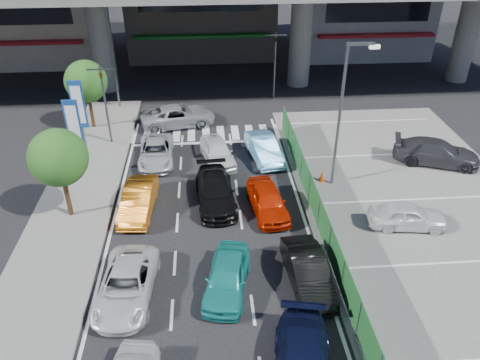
{
  "coord_description": "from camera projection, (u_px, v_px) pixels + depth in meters",
  "views": [
    {
      "loc": [
        0.08,
        -15.95,
        14.16
      ],
      "look_at": [
        1.57,
        3.15,
        2.27
      ],
      "focal_mm": 35.0,
      "sensor_mm": 36.0,
      "label": 1
    }
  ],
  "objects": [
    {
      "name": "ground",
      "position": [
        211.0,
        261.0,
        20.98
      ],
      "size": [
        120.0,
        120.0,
        0.0
      ],
      "primitive_type": "plane",
      "color": "black",
      "rests_on": "ground"
    },
    {
      "name": "parking_lot",
      "position": [
        429.0,
        222.0,
        23.38
      ],
      "size": [
        12.0,
        28.0,
        0.06
      ],
      "primitive_type": "cube",
      "color": "#585856",
      "rests_on": "ground"
    },
    {
      "name": "sidewalk_left",
      "position": [
        72.0,
        215.0,
        23.87
      ],
      "size": [
        4.0,
        30.0,
        0.12
      ],
      "primitive_type": "cube",
      "color": "#585856",
      "rests_on": "ground"
    },
    {
      "name": "fence_run",
      "position": [
        324.0,
        226.0,
        21.7
      ],
      "size": [
        0.16,
        22.0,
        1.8
      ],
      "primitive_type": null,
      "color": "#1F5C28",
      "rests_on": "ground"
    },
    {
      "name": "traffic_light_left",
      "position": [
        103.0,
        86.0,
        28.66
      ],
      "size": [
        1.6,
        1.24,
        5.2
      ],
      "color": "#595B60",
      "rests_on": "ground"
    },
    {
      "name": "traffic_light_right",
      "position": [
        275.0,
        49.0,
        35.36
      ],
      "size": [
        1.6,
        1.24,
        5.2
      ],
      "color": "#595B60",
      "rests_on": "ground"
    },
    {
      "name": "street_lamp_right",
      "position": [
        344.0,
        105.0,
        24.02
      ],
      "size": [
        1.65,
        0.22,
        8.0
      ],
      "color": "#595B60",
      "rests_on": "ground"
    },
    {
      "name": "street_lamp_left",
      "position": [
        114.0,
        45.0,
        33.29
      ],
      "size": [
        1.65,
        0.22,
        8.0
      ],
      "color": "#595B60",
      "rests_on": "ground"
    },
    {
      "name": "signboard_near",
      "position": [
        74.0,
        128.0,
        25.66
      ],
      "size": [
        0.8,
        0.14,
        4.7
      ],
      "color": "#595B60",
      "rests_on": "ground"
    },
    {
      "name": "signboard_far",
      "position": [
        79.0,
        107.0,
        28.17
      ],
      "size": [
        0.8,
        0.14,
        4.7
      ],
      "color": "#595B60",
      "rests_on": "ground"
    },
    {
      "name": "tree_near",
      "position": [
        58.0,
        158.0,
        22.12
      ],
      "size": [
        2.8,
        2.8,
        4.8
      ],
      "color": "#382314",
      "rests_on": "ground"
    },
    {
      "name": "tree_far",
      "position": [
        86.0,
        82.0,
        30.96
      ],
      "size": [
        2.8,
        2.8,
        4.8
      ],
      "color": "#382314",
      "rests_on": "ground"
    },
    {
      "name": "sedan_white_mid_left",
      "position": [
        126.0,
        285.0,
        18.81
      ],
      "size": [
        2.46,
        4.75,
        1.28
      ],
      "primitive_type": "imported",
      "rotation": [
        0.0,
        0.0,
        -0.07
      ],
      "color": "silver",
      "rests_on": "ground"
    },
    {
      "name": "taxi_teal_mid",
      "position": [
        227.0,
        276.0,
        19.16
      ],
      "size": [
        2.43,
        4.3,
        1.38
      ],
      "primitive_type": "imported",
      "rotation": [
        0.0,
        0.0,
        -0.21
      ],
      "color": "teal",
      "rests_on": "ground"
    },
    {
      "name": "hatch_black_mid_right",
      "position": [
        308.0,
        272.0,
        19.41
      ],
      "size": [
        1.78,
        4.29,
        1.38
      ],
      "primitive_type": "imported",
      "rotation": [
        0.0,
        0.0,
        0.08
      ],
      "color": "black",
      "rests_on": "ground"
    },
    {
      "name": "taxi_orange_left",
      "position": [
        138.0,
        200.0,
        23.89
      ],
      "size": [
        1.77,
        4.28,
        1.38
      ],
      "primitive_type": "imported",
      "rotation": [
        0.0,
        0.0,
        -0.07
      ],
      "color": "orange",
      "rests_on": "ground"
    },
    {
      "name": "sedan_black_mid",
      "position": [
        215.0,
        191.0,
        24.59
      ],
      "size": [
        2.26,
        4.88,
        1.38
      ],
      "primitive_type": "imported",
      "rotation": [
        0.0,
        0.0,
        0.07
      ],
      "color": "black",
      "rests_on": "ground"
    },
    {
      "name": "taxi_orange_right",
      "position": [
        268.0,
        200.0,
        23.87
      ],
      "size": [
        2.11,
        4.22,
        1.38
      ],
      "primitive_type": "imported",
      "rotation": [
        0.0,
        0.0,
        0.12
      ],
      "color": "#C01D03",
      "rests_on": "ground"
    },
    {
      "name": "wagon_silver_front_left",
      "position": [
        156.0,
        152.0,
        28.43
      ],
      "size": [
        2.2,
        4.49,
        1.23
      ],
      "primitive_type": "imported",
      "rotation": [
        0.0,
        0.0,
        0.04
      ],
      "color": "#B4B8BD",
      "rests_on": "ground"
    },
    {
      "name": "sedan_white_front_mid",
      "position": [
        217.0,
        152.0,
        28.29
      ],
      "size": [
        2.42,
        4.3,
        1.38
      ],
      "primitive_type": "imported",
      "rotation": [
        0.0,
        0.0,
        0.2
      ],
      "color": "silver",
      "rests_on": "ground"
    },
    {
      "name": "kei_truck_front_right",
      "position": [
        264.0,
        148.0,
        28.68
      ],
      "size": [
        2.15,
        4.38,
        1.38
      ],
      "primitive_type": "imported",
      "rotation": [
        0.0,
        0.0,
        0.17
      ],
      "color": "#66B9F2",
      "rests_on": "ground"
    },
    {
      "name": "crossing_wagon_silver",
      "position": [
        178.0,
        116.0,
        32.75
      ],
      "size": [
        5.56,
        3.39,
        1.44
      ],
      "primitive_type": "imported",
      "rotation": [
        0.0,
        0.0,
        1.77
      ],
      "color": "#979A9E",
      "rests_on": "ground"
    },
    {
      "name": "parked_sedan_white",
      "position": [
        408.0,
        216.0,
        22.74
      ],
      "size": [
        3.93,
        2.0,
        1.28
      ],
      "primitive_type": "imported",
      "rotation": [
        0.0,
        0.0,
        1.44
      ],
      "color": "silver",
      "rests_on": "parking_lot"
    },
    {
      "name": "parked_sedan_dgrey",
      "position": [
        437.0,
        152.0,
        28.06
      ],
      "size": [
        5.4,
        3.62,
        1.45
      ],
      "primitive_type": "imported",
      "rotation": [
        0.0,
        0.0,
        1.22
      ],
      "color": "#343339",
      "rests_on": "parking_lot"
    },
    {
      "name": "traffic_cone",
      "position": [
        322.0,
        176.0,
        26.48
      ],
      "size": [
        0.47,
        0.47,
        0.69
      ],
      "primitive_type": "cone",
      "rotation": [
        0.0,
        0.0,
        0.43
      ],
      "color": "#DF450C",
      "rests_on": "parking_lot"
    }
  ]
}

